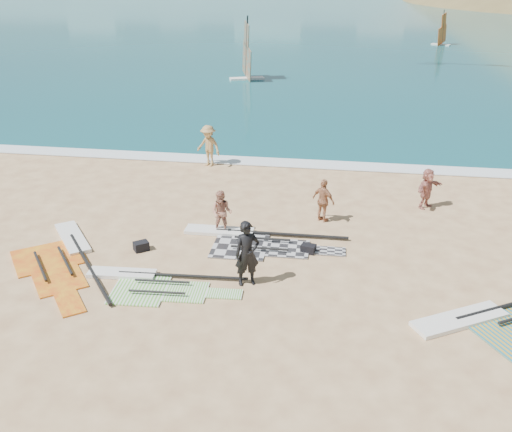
# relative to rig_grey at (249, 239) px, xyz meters

# --- Properties ---
(ground) EXTENTS (300.00, 300.00, 0.00)m
(ground) POSITION_rel_rig_grey_xyz_m (1.57, -4.13, -0.05)
(ground) COLOR #E3B984
(ground) RESTS_ON ground
(sea) EXTENTS (300.00, 240.00, 0.06)m
(sea) POSITION_rel_rig_grey_xyz_m (1.57, 127.87, -0.05)
(sea) COLOR #0B3E51
(sea) RESTS_ON ground
(surf_line) EXTENTS (300.00, 1.20, 0.04)m
(surf_line) POSITION_rel_rig_grey_xyz_m (1.57, 8.17, -0.05)
(surf_line) COLOR white
(surf_line) RESTS_ON ground
(rig_grey) EXTENTS (5.68, 2.23, 0.20)m
(rig_grey) POSITION_rel_rig_grey_xyz_m (0.00, 0.00, 0.00)
(rig_grey) COLOR #262528
(rig_grey) RESTS_ON ground
(rig_green) EXTENTS (4.88, 1.95, 0.19)m
(rig_green) POSITION_rel_rig_grey_xyz_m (-2.46, -3.24, -0.00)
(rig_green) COLOR #55BC2D
(rig_green) RESTS_ON ground
(rig_orange) EXTENTS (6.28, 4.46, 0.20)m
(rig_orange) POSITION_rel_rig_grey_xyz_m (7.64, -3.64, 0.00)
(rig_orange) COLOR gold
(rig_orange) RESTS_ON ground
(rig_red) EXTENTS (4.54, 5.71, 0.20)m
(rig_red) POSITION_rel_rig_grey_xyz_m (-5.65, -2.08, 0.00)
(rig_red) COLOR red
(rig_red) RESTS_ON ground
(gear_bag_near) EXTENTS (0.58, 0.56, 0.30)m
(gear_bag_near) POSITION_rel_rig_grey_xyz_m (-3.40, -1.21, 0.10)
(gear_bag_near) COLOR black
(gear_bag_near) RESTS_ON ground
(gear_bag_far) EXTENTS (0.53, 0.43, 0.28)m
(gear_bag_far) POSITION_rel_rig_grey_xyz_m (2.05, -0.54, 0.09)
(gear_bag_far) COLOR black
(gear_bag_far) RESTS_ON ground
(person_wetsuit) EXTENTS (0.86, 0.73, 2.00)m
(person_wetsuit) POSITION_rel_rig_grey_xyz_m (0.40, -2.77, 0.95)
(person_wetsuit) COLOR black
(person_wetsuit) RESTS_ON ground
(beachgoer_left) EXTENTS (0.81, 0.66, 1.57)m
(beachgoer_left) POSITION_rel_rig_grey_xyz_m (-1.02, 0.44, 0.74)
(beachgoer_left) COLOR #B17760
(beachgoer_left) RESTS_ON ground
(beachgoer_mid) EXTENTS (1.41, 1.14, 1.91)m
(beachgoer_mid) POSITION_rel_rig_grey_xyz_m (-3.09, 7.37, 0.90)
(beachgoer_mid) COLOR #AA8752
(beachgoer_mid) RESTS_ON ground
(beachgoer_back) EXTENTS (1.00, 0.86, 1.61)m
(beachgoer_back) POSITION_rel_rig_grey_xyz_m (2.40, 2.00, 0.75)
(beachgoer_back) COLOR #B17651
(beachgoer_back) RESTS_ON ground
(beachgoer_right) EXTENTS (1.30, 1.40, 1.56)m
(beachgoer_right) POSITION_rel_rig_grey_xyz_m (6.25, 3.87, 0.73)
(beachgoer_right) COLOR #B77164
(beachgoer_right) RESTS_ON ground
(windsurfer_left) EXTENTS (2.79, 3.10, 4.92)m
(windsurfer_left) POSITION_rel_rig_grey_xyz_m (-4.74, 27.88, 1.34)
(windsurfer_left) COLOR white
(windsurfer_left) RESTS_ON ground
(windsurfer_centre) EXTENTS (2.10, 2.25, 3.78)m
(windsurfer_centre) POSITION_rel_rig_grey_xyz_m (13.27, 50.63, 1.10)
(windsurfer_centre) COLOR white
(windsurfer_centre) RESTS_ON ground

